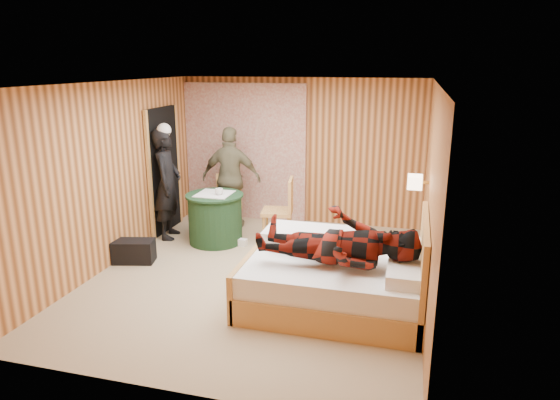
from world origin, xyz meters
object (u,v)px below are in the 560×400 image
(chair_near, at_px, (283,206))
(duffel_bag, at_px, (134,251))
(bed, at_px, (337,278))
(nightstand, at_px, (405,268))
(round_table, at_px, (215,218))
(man_on_bed, at_px, (339,230))
(man_at_table, at_px, (231,178))
(chair_far, at_px, (229,198))
(wall_lamp, at_px, (415,182))
(woman_standing, at_px, (167,184))

(chair_near, height_order, duffel_bag, chair_near)
(bed, height_order, nightstand, bed)
(nightstand, distance_m, round_table, 3.08)
(man_on_bed, bearing_deg, chair_near, 119.53)
(nightstand, relative_size, chair_near, 0.55)
(round_table, bearing_deg, nightstand, -18.27)
(chair_near, relative_size, duffel_bag, 1.81)
(duffel_bag, distance_m, man_on_bed, 3.19)
(nightstand, height_order, duffel_bag, nightstand)
(duffel_bag, relative_size, man_at_table, 0.33)
(chair_near, bearing_deg, chair_far, -121.59)
(wall_lamp, relative_size, woman_standing, 0.15)
(man_at_table, bearing_deg, nightstand, 146.98)
(wall_lamp, distance_m, round_table, 3.16)
(chair_far, bearing_deg, woman_standing, -160.73)
(duffel_bag, height_order, woman_standing, woman_standing)
(wall_lamp, distance_m, chair_near, 2.24)
(duffel_bag, height_order, man_on_bed, man_on_bed)
(wall_lamp, xyz_separation_m, man_on_bed, (-0.77, -1.18, -0.32))
(wall_lamp, xyz_separation_m, nightstand, (-0.04, -0.35, -1.02))
(chair_near, relative_size, woman_standing, 0.58)
(bed, distance_m, duffel_bag, 3.02)
(round_table, relative_size, chair_far, 0.96)
(chair_far, height_order, duffel_bag, chair_far)
(bed, bearing_deg, chair_near, 121.90)
(nightstand, height_order, round_table, round_table)
(round_table, distance_m, man_at_table, 0.88)
(woman_standing, bearing_deg, chair_far, -62.40)
(round_table, bearing_deg, bed, -35.91)
(round_table, relative_size, duffel_bag, 1.57)
(wall_lamp, relative_size, duffel_bag, 0.46)
(chair_far, distance_m, man_at_table, 0.33)
(bed, distance_m, chair_far, 3.16)
(man_on_bed, bearing_deg, round_table, 140.67)
(wall_lamp, height_order, round_table, wall_lamp)
(round_table, xyz_separation_m, chair_far, (-0.03, 0.70, 0.14))
(bed, bearing_deg, wall_lamp, 49.94)
(bed, bearing_deg, man_at_table, 133.09)
(duffel_bag, distance_m, man_at_table, 2.11)
(bed, relative_size, woman_standing, 1.16)
(duffel_bag, bearing_deg, chair_near, 21.84)
(woman_standing, relative_size, man_at_table, 1.02)
(man_on_bed, bearing_deg, duffel_bag, 166.36)
(chair_near, bearing_deg, wall_lamp, 56.60)
(wall_lamp, bearing_deg, chair_far, 156.32)
(wall_lamp, relative_size, nightstand, 0.46)
(bed, xyz_separation_m, round_table, (-2.16, 1.57, 0.08))
(woman_standing, distance_m, man_at_table, 1.08)
(chair_far, distance_m, woman_standing, 1.08)
(man_at_table, relative_size, man_on_bed, 0.97)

